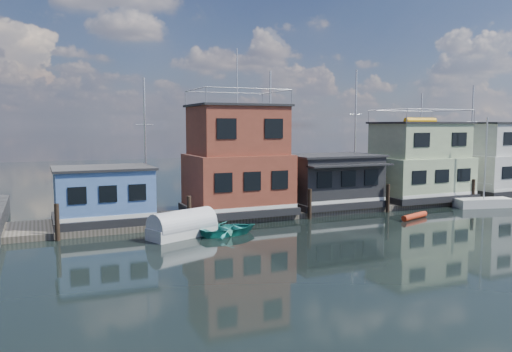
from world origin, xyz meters
name	(u,v)px	position (x,y,z in m)	size (l,w,h in m)	color
ground	(447,241)	(0.00, 0.00, 0.00)	(160.00, 160.00, 0.00)	black
dock	(335,207)	(0.00, 12.00, 0.20)	(48.00, 5.00, 0.40)	#595147
houseboat_blue	(104,195)	(-18.00, 12.00, 2.21)	(6.40, 4.90, 3.66)	black
houseboat_red	(237,162)	(-8.50, 12.00, 4.10)	(7.40, 5.90, 11.86)	black
houseboat_dark	(331,180)	(-0.50, 11.98, 2.42)	(7.40, 6.10, 4.06)	black
houseboat_green	(419,162)	(8.50, 12.00, 3.55)	(8.40, 5.90, 7.03)	black
houseboat_white	(501,159)	(18.50, 12.00, 3.54)	(8.40, 5.90, 6.66)	black
pilings	(352,201)	(-0.33, 9.20, 1.10)	(42.28, 0.28, 2.20)	#2D2116
background_masts	(344,138)	(4.76, 18.00, 5.55)	(36.40, 0.16, 12.00)	silver
red_kayak	(415,216)	(2.95, 6.10, 0.21)	(0.43, 0.43, 2.90)	#B92F13
day_sailer	(483,202)	(11.84, 7.95, 0.43)	(4.94, 2.63, 7.42)	silver
tarp_runabout	(182,226)	(-13.98, 7.31, 0.65)	(4.61, 3.15, 1.74)	beige
dinghy_teal	(229,229)	(-11.17, 6.65, 0.39)	(2.67, 3.74, 0.77)	teal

